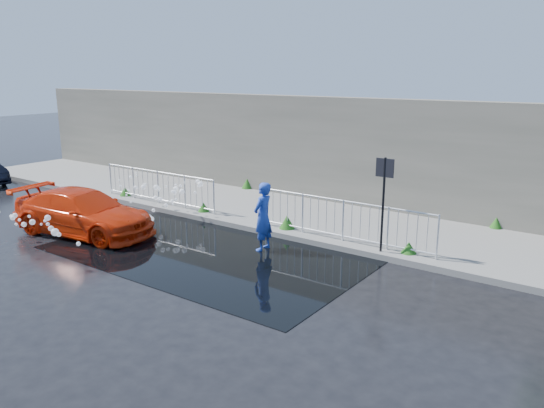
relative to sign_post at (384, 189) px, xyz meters
The scene contains 12 objects.
ground 5.50m from the sign_post, 143.57° to the right, with size 90.00×90.00×0.00m, color black.
pavement 4.90m from the sign_post, 155.66° to the left, with size 30.00×4.00×0.15m, color gray.
curb 4.51m from the sign_post, behind, with size 30.00×0.25×0.16m, color gray.
retaining_wall 5.87m from the sign_post, 135.69° to the left, with size 30.00×0.60×3.50m, color #5C594D.
puddle 4.59m from the sign_post, 150.42° to the right, with size 8.00×5.00×0.01m, color black.
sign_post is the anchor object (origin of this frame).
railing_left 8.26m from the sign_post, behind, with size 5.05×0.05×1.10m.
railing_right 1.57m from the sign_post, 168.23° to the left, with size 5.05×0.05×1.10m.
weeds 4.83m from the sign_post, 161.22° to the left, with size 12.17×3.93×0.38m.
water_spray 7.53m from the sign_post, 165.04° to the right, with size 3.63×5.70×1.13m.
red_car 8.30m from the sign_post, 158.06° to the right, with size 1.75×4.32×1.25m, color red.
person 3.09m from the sign_post, 155.40° to the right, with size 0.65×0.42×1.78m, color blue.
Camera 1 is at (9.26, -8.53, 4.48)m, focal length 35.00 mm.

